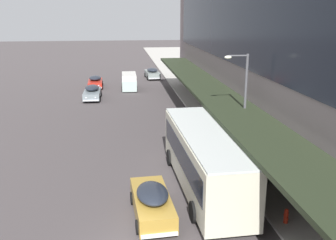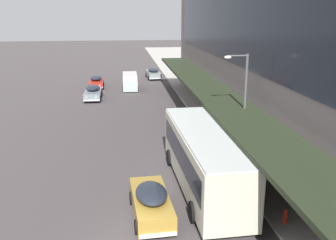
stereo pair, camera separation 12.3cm
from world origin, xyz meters
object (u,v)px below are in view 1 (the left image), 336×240
at_px(sedan_second_near, 152,73).
at_px(sedan_lead_near, 95,82).
at_px(sedan_trailing_near, 152,202).
at_px(fire_hydrant, 286,216).
at_px(street_lamp, 242,100).
at_px(vw_van, 129,81).
at_px(pedestrian_at_kerb, 264,152).
at_px(transit_bus_kerbside_front, 204,156).
at_px(sedan_oncoming_front, 92,92).

distance_m(sedan_second_near, sedan_lead_near, 9.83).
relative_size(sedan_second_near, sedan_lead_near, 1.11).
bearing_deg(sedan_trailing_near, sedan_lead_near, 97.78).
bearing_deg(fire_hydrant, sedan_second_near, 93.54).
bearing_deg(sedan_trailing_near, street_lamp, 44.48).
bearing_deg(vw_van, pedestrian_at_kerb, -74.37).
xyz_separation_m(transit_bus_kerbside_front, fire_hydrant, (2.87, -4.11, -1.38)).
relative_size(sedan_lead_near, fire_hydrant, 6.27).
height_order(sedan_trailing_near, fire_hydrant, sedan_trailing_near).
relative_size(sedan_second_near, street_lamp, 0.72).
distance_m(sedan_trailing_near, sedan_oncoming_front, 26.03).
height_order(transit_bus_kerbside_front, street_lamp, street_lamp).
xyz_separation_m(transit_bus_kerbside_front, sedan_trailing_near, (-2.99, -2.56, -1.09)).
bearing_deg(transit_bus_kerbside_front, sedan_lead_near, 103.98).
distance_m(sedan_trailing_near, vw_van, 30.67).
distance_m(sedan_trailing_near, sedan_second_near, 38.47).
height_order(sedan_second_near, pedestrian_at_kerb, pedestrian_at_kerb).
bearing_deg(sedan_lead_near, vw_van, -21.72).
relative_size(pedestrian_at_kerb, fire_hydrant, 2.65).
distance_m(sedan_lead_near, pedestrian_at_kerb, 30.17).
distance_m(transit_bus_kerbside_front, sedan_oncoming_front, 24.28).
relative_size(transit_bus_kerbside_front, sedan_lead_near, 2.38).
height_order(sedan_oncoming_front, vw_van, vw_van).
bearing_deg(fire_hydrant, street_lamp, 87.93).
distance_m(sedan_second_near, vw_van, 8.45).
relative_size(vw_van, pedestrian_at_kerb, 2.46).
xyz_separation_m(transit_bus_kerbside_front, sedan_second_near, (0.40, 35.76, -1.11)).
xyz_separation_m(sedan_second_near, sedan_oncoming_front, (-7.78, -12.66, -0.01)).
bearing_deg(street_lamp, sedan_oncoming_front, 118.17).
distance_m(sedan_second_near, sedan_oncoming_front, 14.86).
relative_size(sedan_lead_near, vw_van, 0.96).
height_order(transit_bus_kerbside_front, fire_hydrant, transit_bus_kerbside_front).
relative_size(sedan_lead_near, street_lamp, 0.65).
height_order(sedan_oncoming_front, fire_hydrant, sedan_oncoming_front).
distance_m(transit_bus_kerbside_front, fire_hydrant, 5.20).
xyz_separation_m(sedan_lead_near, sedan_oncoming_front, (0.04, -6.70, 0.02)).
bearing_deg(sedan_lead_near, transit_bus_kerbside_front, -76.02).
relative_size(sedan_trailing_near, sedan_lead_near, 1.04).
distance_m(sedan_lead_near, sedan_oncoming_front, 6.70).
bearing_deg(fire_hydrant, sedan_oncoming_front, 110.62).
height_order(sedan_second_near, street_lamp, street_lamp).
bearing_deg(vw_van, sedan_trailing_near, -89.70).
xyz_separation_m(sedan_trailing_near, fire_hydrant, (5.86, -1.56, -0.29)).
distance_m(sedan_second_near, fire_hydrant, 39.95).
relative_size(sedan_trailing_near, sedan_second_near, 0.94).
bearing_deg(street_lamp, sedan_trailing_near, -135.52).
height_order(transit_bus_kerbside_front, sedan_lead_near, transit_bus_kerbside_front).
bearing_deg(sedan_oncoming_front, pedestrian_at_kerb, -61.40).
bearing_deg(vw_van, sedan_oncoming_front, -130.13).
height_order(sedan_second_near, vw_van, vw_van).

